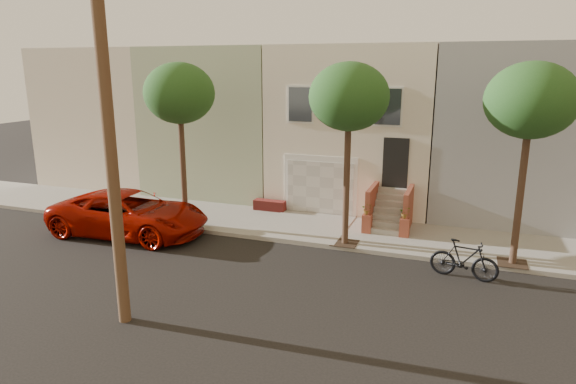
% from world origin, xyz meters
% --- Properties ---
extents(ground, '(90.00, 90.00, 0.00)m').
position_xyz_m(ground, '(0.00, 0.00, 0.00)').
color(ground, black).
rests_on(ground, ground).
extents(sidewalk, '(40.00, 3.70, 0.15)m').
position_xyz_m(sidewalk, '(0.00, 5.35, 0.07)').
color(sidewalk, gray).
rests_on(sidewalk, ground).
extents(house_row, '(33.10, 11.70, 7.00)m').
position_xyz_m(house_row, '(0.00, 11.19, 3.64)').
color(house_row, beige).
rests_on(house_row, sidewalk).
extents(tree_left, '(2.70, 2.57, 6.30)m').
position_xyz_m(tree_left, '(-5.50, 3.90, 5.26)').
color(tree_left, '#2D2116').
rests_on(tree_left, sidewalk).
extents(tree_mid, '(2.70, 2.57, 6.30)m').
position_xyz_m(tree_mid, '(1.00, 3.90, 5.26)').
color(tree_mid, '#2D2116').
rests_on(tree_mid, sidewalk).
extents(tree_right, '(2.70, 2.57, 6.30)m').
position_xyz_m(tree_right, '(6.50, 3.90, 5.26)').
color(tree_right, '#2D2116').
rests_on(tree_right, sidewalk).
extents(pickup_truck, '(6.16, 3.06, 1.68)m').
position_xyz_m(pickup_truck, '(-7.07, 2.46, 0.84)').
color(pickup_truck, '#8F0A00').
rests_on(pickup_truck, ground).
extents(motorcycle, '(2.08, 0.86, 1.21)m').
position_xyz_m(motorcycle, '(5.02, 2.48, 0.61)').
color(motorcycle, black).
rests_on(motorcycle, ground).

